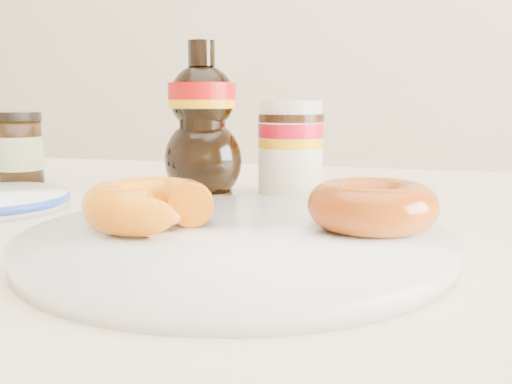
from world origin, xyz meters
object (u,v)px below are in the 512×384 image
(dining_table, at_px, (194,310))
(nutella_jar, at_px, (291,144))
(donut_bitten, at_px, (149,205))
(donut_whole, at_px, (372,205))
(plate, at_px, (237,240))
(syrup_bottle, at_px, (202,120))
(dark_jar, at_px, (19,150))

(dining_table, xyz_separation_m, nutella_jar, (0.05, 0.18, 0.14))
(donut_bitten, xyz_separation_m, donut_whole, (0.16, 0.04, 0.00))
(dining_table, xyz_separation_m, plate, (0.07, -0.09, 0.09))
(syrup_bottle, bearing_deg, donut_bitten, -79.16)
(donut_bitten, relative_size, nutella_jar, 0.89)
(donut_whole, bearing_deg, donut_bitten, -165.05)
(plate, height_order, nutella_jar, nutella_jar)
(dining_table, height_order, donut_whole, donut_whole)
(plate, bearing_deg, donut_bitten, -174.40)
(donut_bitten, height_order, donut_whole, same)
(dining_table, xyz_separation_m, syrup_bottle, (-0.04, 0.12, 0.17))
(donut_whole, relative_size, dark_jar, 1.02)
(dining_table, relative_size, syrup_bottle, 8.28)
(dining_table, bearing_deg, dark_jar, 154.36)
(nutella_jar, bearing_deg, donut_whole, -64.13)
(dining_table, bearing_deg, nutella_jar, 74.28)
(dining_table, relative_size, donut_bitten, 14.84)
(plate, xyz_separation_m, dark_jar, (-0.35, 0.22, 0.04))
(syrup_bottle, bearing_deg, dark_jar, 176.88)
(donut_bitten, relative_size, donut_whole, 1.01)
(donut_bitten, bearing_deg, donut_whole, -0.73)
(dining_table, height_order, syrup_bottle, syrup_bottle)
(plate, relative_size, donut_bitten, 3.21)
(dining_table, relative_size, donut_whole, 14.96)
(donut_whole, xyz_separation_m, dark_jar, (-0.45, 0.19, 0.01))
(syrup_bottle, relative_size, dark_jar, 1.84)
(nutella_jar, xyz_separation_m, dark_jar, (-0.34, -0.04, -0.01))
(donut_whole, distance_m, syrup_bottle, 0.27)
(plate, distance_m, dark_jar, 0.42)
(dining_table, height_order, donut_bitten, donut_bitten)
(dining_table, bearing_deg, donut_whole, -17.44)
(plate, bearing_deg, syrup_bottle, 116.86)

